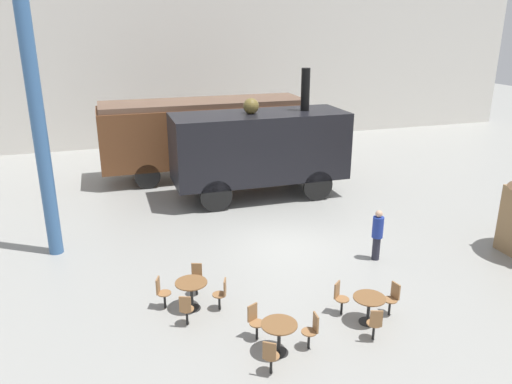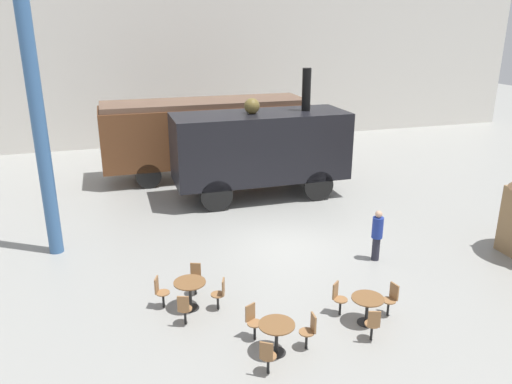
{
  "view_description": "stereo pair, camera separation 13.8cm",
  "coord_description": "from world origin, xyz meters",
  "px_view_note": "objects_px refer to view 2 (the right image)",
  "views": [
    {
      "loc": [
        -5.54,
        -14.33,
        7.13
      ],
      "look_at": [
        -0.76,
        1.0,
        1.6
      ],
      "focal_mm": 35.0,
      "sensor_mm": 36.0,
      "label": 1
    },
    {
      "loc": [
        -5.41,
        -14.37,
        7.13
      ],
      "look_at": [
        -0.76,
        1.0,
        1.6
      ],
      "focal_mm": 35.0,
      "sensor_mm": 36.0,
      "label": 2
    }
  ],
  "objects_px": {
    "steam_locomotive": "(260,146)",
    "cafe_table_far": "(190,288)",
    "cafe_chair_0": "(373,323)",
    "visitor_person": "(377,234)",
    "cafe_table_mid": "(277,331)",
    "passenger_coach_wooden": "(205,131)",
    "cafe_table_near": "(367,304)"
  },
  "relations": [
    {
      "from": "steam_locomotive",
      "to": "cafe_table_far",
      "type": "xyz_separation_m",
      "value": [
        -4.36,
        -7.89,
        -1.6
      ]
    },
    {
      "from": "cafe_table_far",
      "to": "cafe_chair_0",
      "type": "distance_m",
      "value": 4.65
    },
    {
      "from": "steam_locomotive",
      "to": "cafe_table_mid",
      "type": "bearing_deg",
      "value": -105.34
    },
    {
      "from": "cafe_table_far",
      "to": "visitor_person",
      "type": "bearing_deg",
      "value": 10.47
    },
    {
      "from": "cafe_chair_0",
      "to": "cafe_table_far",
      "type": "bearing_deg",
      "value": 74.14
    },
    {
      "from": "cafe_chair_0",
      "to": "visitor_person",
      "type": "bearing_deg",
      "value": -11.61
    },
    {
      "from": "cafe_table_mid",
      "to": "cafe_chair_0",
      "type": "bearing_deg",
      "value": -6.27
    },
    {
      "from": "cafe_chair_0",
      "to": "passenger_coach_wooden",
      "type": "bearing_deg",
      "value": 23.02
    },
    {
      "from": "cafe_table_near",
      "to": "cafe_chair_0",
      "type": "bearing_deg",
      "value": -108.97
    },
    {
      "from": "passenger_coach_wooden",
      "to": "cafe_table_near",
      "type": "relative_size",
      "value": 12.02
    },
    {
      "from": "cafe_table_near",
      "to": "cafe_chair_0",
      "type": "distance_m",
      "value": 0.77
    },
    {
      "from": "passenger_coach_wooden",
      "to": "cafe_table_far",
      "type": "relative_size",
      "value": 11.57
    },
    {
      "from": "steam_locomotive",
      "to": "cafe_chair_0",
      "type": "distance_m",
      "value": 10.69
    },
    {
      "from": "cafe_table_near",
      "to": "cafe_table_mid",
      "type": "height_order",
      "value": "cafe_table_mid"
    },
    {
      "from": "cafe_table_far",
      "to": "steam_locomotive",
      "type": "bearing_deg",
      "value": 61.07
    },
    {
      "from": "cafe_table_mid",
      "to": "passenger_coach_wooden",
      "type": "bearing_deg",
      "value": 84.87
    },
    {
      "from": "passenger_coach_wooden",
      "to": "steam_locomotive",
      "type": "bearing_deg",
      "value": -67.58
    },
    {
      "from": "passenger_coach_wooden",
      "to": "cafe_table_mid",
      "type": "relative_size",
      "value": 11.7
    },
    {
      "from": "passenger_coach_wooden",
      "to": "cafe_chair_0",
      "type": "relative_size",
      "value": 11.08
    },
    {
      "from": "cafe_table_mid",
      "to": "cafe_chair_0",
      "type": "xyz_separation_m",
      "value": [
        2.28,
        -0.25,
        -0.08
      ]
    },
    {
      "from": "steam_locomotive",
      "to": "cafe_table_far",
      "type": "bearing_deg",
      "value": -118.93
    },
    {
      "from": "cafe_chair_0",
      "to": "cafe_table_near",
      "type": "bearing_deg",
      "value": 0.0
    },
    {
      "from": "cafe_table_mid",
      "to": "cafe_table_far",
      "type": "bearing_deg",
      "value": 122.6
    },
    {
      "from": "cafe_table_near",
      "to": "passenger_coach_wooden",
      "type": "bearing_deg",
      "value": 95.31
    },
    {
      "from": "steam_locomotive",
      "to": "visitor_person",
      "type": "relative_size",
      "value": 4.37
    },
    {
      "from": "cafe_table_far",
      "to": "visitor_person",
      "type": "height_order",
      "value": "visitor_person"
    },
    {
      "from": "passenger_coach_wooden",
      "to": "cafe_table_mid",
      "type": "bearing_deg",
      "value": -95.13
    },
    {
      "from": "cafe_table_mid",
      "to": "visitor_person",
      "type": "distance_m",
      "value": 5.72
    },
    {
      "from": "steam_locomotive",
      "to": "cafe_table_mid",
      "type": "height_order",
      "value": "steam_locomotive"
    },
    {
      "from": "cafe_chair_0",
      "to": "visitor_person",
      "type": "height_order",
      "value": "visitor_person"
    },
    {
      "from": "cafe_table_far",
      "to": "cafe_chair_0",
      "type": "relative_size",
      "value": 0.96
    },
    {
      "from": "cafe_table_mid",
      "to": "cafe_table_far",
      "type": "distance_m",
      "value": 2.85
    }
  ]
}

